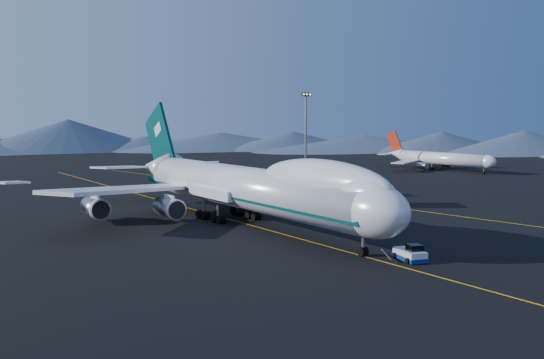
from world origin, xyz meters
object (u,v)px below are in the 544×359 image
service_van (361,187)px  boeing_747 (245,186)px  pushback_tug (410,255)px  second_jet (437,158)px  floodlight_mast (306,131)px

service_van → boeing_747: bearing=164.7°
service_van → pushback_tug: bearing=-170.1°
pushback_tug → service_van: (41.55, 54.02, 0.14)m
second_jet → service_van: 62.97m
pushback_tug → second_jet: (98.19, 81.39, 3.14)m
boeing_747 → second_jet: 113.01m
boeing_747 → pushback_tug: (3.00, -31.11, -5.21)m
boeing_747 → floodlight_mast: 97.98m
pushback_tug → second_jet: second_jet is taller
boeing_747 → second_jet: bearing=26.4°
pushback_tug → service_van: size_ratio=0.90×
pushback_tug → service_van: bearing=68.1°
service_van → floodlight_mast: 54.97m
boeing_747 → second_jet: boeing_747 is taller
boeing_747 → service_van: size_ratio=13.53×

